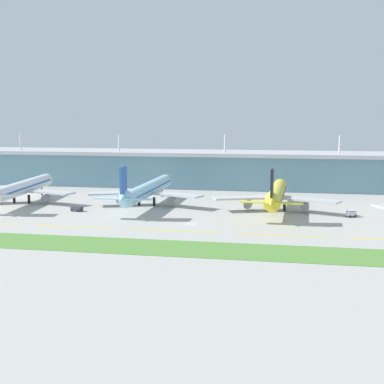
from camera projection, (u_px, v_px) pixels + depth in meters
The scene contains 11 objects.
ground_plane at pixel (191, 224), 178.75m from camera, with size 600.00×600.00×0.00m, color #A8A59E.
terminal_building at pixel (226, 169), 272.52m from camera, with size 288.00×34.00×27.50m.
airliner_nearest at pixel (22, 188), 222.48m from camera, with size 48.50×65.93×18.90m.
airliner_near_middle at pixel (147, 190), 216.35m from camera, with size 48.80×71.84×18.90m.
airliner_far_middle at pixel (276, 194), 203.35m from camera, with size 48.77×62.86×18.90m.
taxiway_stripe_mid_west at pixel (74, 227), 174.00m from camera, with size 28.00×0.70×0.04m, color yellow.
taxiway_stripe_centre at pixel (174, 231), 167.75m from camera, with size 28.00×0.70×0.04m, color yellow.
taxiway_stripe_mid_east at pixel (282, 235), 161.50m from camera, with size 28.00×0.70×0.04m, color yellow.
grass_verge at pixel (168, 248), 145.77m from camera, with size 300.00×18.00×0.10m, color #518438.
pushback_tug at pixel (77, 208), 203.13m from camera, with size 4.89×3.53×1.85m.
baggage_cart at pixel (351, 214), 191.23m from camera, with size 3.97×3.60×2.48m.
Camera 1 is at (33.05, -172.33, 35.81)m, focal length 49.20 mm.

